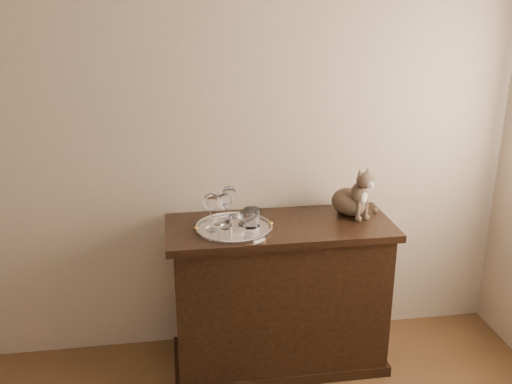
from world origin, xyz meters
TOP-DOWN VIEW (x-y plane):
  - wall_back at (0.00, 2.25)m, footprint 4.00×0.10m
  - sideboard at (0.60, 1.94)m, footprint 1.20×0.50m
  - tray at (0.35, 1.91)m, footprint 0.40×0.40m
  - wine_glass_a at (0.28, 1.98)m, footprint 0.06×0.06m
  - wine_glass_b at (0.34, 1.98)m, footprint 0.08×0.08m
  - wine_glass_c at (0.24, 1.90)m, footprint 0.07×0.07m
  - wine_glass_d at (0.31, 1.93)m, footprint 0.07×0.07m
  - tumbler_a at (0.42, 1.86)m, footprint 0.09×0.09m
  - tumbler_b at (0.36, 1.82)m, footprint 0.09×0.09m
  - tumbler_c at (0.45, 1.92)m, footprint 0.08×0.08m
  - cat at (1.01, 2.03)m, footprint 0.37×0.36m

SIDE VIEW (x-z plane):
  - sideboard at x=0.60m, z-range 0.00..0.85m
  - tray at x=0.35m, z-range 0.85..0.86m
  - tumbler_c at x=0.45m, z-range 0.86..0.95m
  - tumbler_b at x=0.36m, z-range 0.86..0.96m
  - tumbler_a at x=0.42m, z-range 0.86..0.96m
  - wine_glass_a at x=0.28m, z-range 0.86..1.03m
  - wine_glass_d at x=0.31m, z-range 0.86..1.04m
  - wine_glass_c at x=0.24m, z-range 0.86..1.06m
  - wine_glass_b at x=0.34m, z-range 0.86..1.06m
  - cat at x=1.01m, z-range 0.85..1.14m
  - wall_back at x=0.00m, z-range 0.00..2.70m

